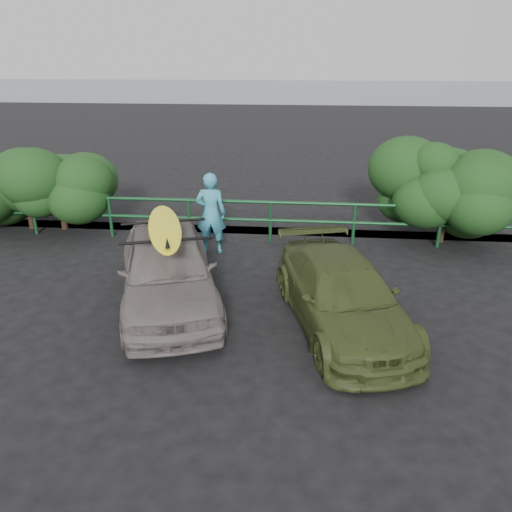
% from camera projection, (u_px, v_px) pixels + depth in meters
% --- Properties ---
extents(ground, '(80.00, 80.00, 0.00)m').
position_uv_depth(ground, '(184.00, 352.00, 7.74)').
color(ground, black).
extents(ocean, '(200.00, 200.00, 0.00)m').
position_uv_depth(ocean, '(292.00, 90.00, 63.05)').
color(ocean, slate).
rests_on(ocean, ground).
extents(guardrail, '(14.00, 0.08, 1.04)m').
position_uv_depth(guardrail, '(230.00, 220.00, 12.16)').
color(guardrail, '#134422').
rests_on(guardrail, ground).
extents(shrub_left, '(3.20, 2.40, 2.09)m').
position_uv_depth(shrub_left, '(46.00, 190.00, 12.75)').
color(shrub_left, '#1D4419').
rests_on(shrub_left, ground).
extents(shrub_right, '(3.20, 2.40, 2.44)m').
position_uv_depth(shrub_right, '(439.00, 192.00, 11.92)').
color(shrub_right, '#1D4419').
rests_on(shrub_right, ground).
extents(sedan, '(2.84, 4.45, 1.41)m').
position_uv_depth(sedan, '(168.00, 269.00, 8.95)').
color(sedan, slate).
rests_on(sedan, ground).
extents(olive_vehicle, '(2.59, 4.24, 1.15)m').
position_uv_depth(olive_vehicle, '(342.00, 295.00, 8.28)').
color(olive_vehicle, '#3B451E').
rests_on(olive_vehicle, ground).
extents(man, '(0.70, 0.47, 1.87)m').
position_uv_depth(man, '(211.00, 213.00, 11.28)').
color(man, teal).
rests_on(man, ground).
extents(roof_rack, '(1.77, 1.48, 0.05)m').
position_uv_depth(roof_rack, '(165.00, 231.00, 8.67)').
color(roof_rack, black).
rests_on(roof_rack, sedan).
extents(surfboard, '(1.35, 2.74, 0.08)m').
position_uv_depth(surfboard, '(165.00, 227.00, 8.65)').
color(surfboard, yellow).
rests_on(surfboard, roof_rack).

